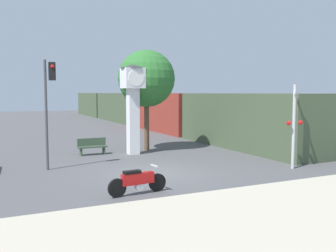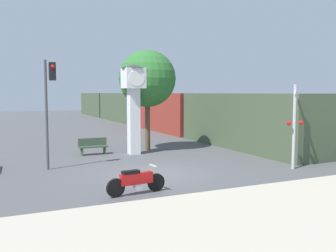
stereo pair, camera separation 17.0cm
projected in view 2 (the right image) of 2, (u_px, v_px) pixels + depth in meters
The scene contains 9 objects.
ground_plane at pixel (152, 173), 16.01m from camera, with size 120.00×120.00×0.00m, color #4C4C4F.
sidewalk_strip at pixel (251, 222), 9.82m from camera, with size 36.00×6.00×0.10m.
motorcycle at pixel (136, 181), 12.67m from camera, with size 2.15×0.47×0.95m.
clock_tower at pixel (134, 95), 20.78m from camera, with size 1.35×1.35×5.01m.
freight_train at pixel (142, 109), 40.09m from camera, with size 2.80×48.72×3.40m.
traffic_light at pixel (49, 95), 16.57m from camera, with size 0.50×0.35×4.89m.
railroad_crossing_signal at pixel (294, 123), 16.77m from camera, with size 0.90×0.82×3.81m.
street_tree at pixel (147, 79), 22.08m from camera, with size 3.37×3.37×5.96m.
bench at pixel (93, 146), 20.81m from camera, with size 1.60×0.44×0.92m.
Camera 2 is at (-5.99, -14.60, 3.44)m, focal length 40.00 mm.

